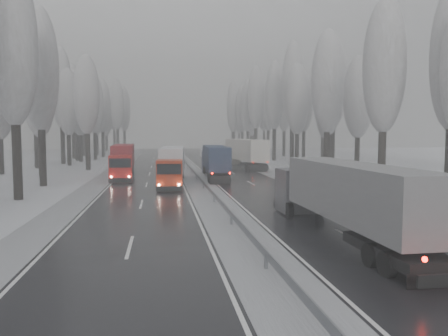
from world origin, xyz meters
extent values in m
plane|color=silver|center=(0.00, 0.00, 0.00)|extent=(260.00, 260.00, 0.00)
cube|color=black|center=(5.25, 30.00, 0.01)|extent=(7.50, 200.00, 0.03)
cube|color=black|center=(-5.25, 30.00, 0.01)|extent=(7.50, 200.00, 0.03)
cube|color=#ABADB3|center=(0.00, 30.00, 0.02)|extent=(3.00, 200.00, 0.04)
cube|color=#ABADB3|center=(10.20, 30.00, 0.02)|extent=(2.40, 200.00, 0.04)
cube|color=#ABADB3|center=(-10.20, 30.00, 0.02)|extent=(2.40, 200.00, 0.04)
cube|color=slate|center=(0.00, 30.00, 0.60)|extent=(0.06, 200.00, 0.32)
cube|color=slate|center=(0.00, -4.00, 0.30)|extent=(0.12, 0.12, 0.60)
cube|color=slate|center=(0.00, 28.00, 0.30)|extent=(0.12, 0.12, 0.60)
cube|color=slate|center=(0.00, 60.00, 0.30)|extent=(0.12, 0.12, 0.60)
cylinder|color=black|center=(15.04, 15.67, 2.80)|extent=(0.68, 0.68, 5.60)
ellipsoid|color=gray|center=(15.04, 15.67, 10.80)|extent=(3.60, 3.60, 11.45)
cylinder|color=black|center=(14.51, 27.03, 2.81)|extent=(0.68, 0.68, 5.62)
ellipsoid|color=gray|center=(14.51, 27.03, 10.84)|extent=(3.60, 3.60, 11.48)
cylinder|color=black|center=(20.02, 31.03, 2.47)|extent=(0.64, 0.64, 4.94)
ellipsoid|color=gray|center=(20.02, 31.03, 9.53)|extent=(3.60, 3.60, 10.09)
cylinder|color=black|center=(17.90, 35.17, 2.66)|extent=(0.66, 0.66, 5.32)
ellipsoid|color=gray|center=(17.90, 35.17, 10.27)|extent=(3.60, 3.60, 10.88)
cylinder|color=black|center=(20.12, 39.17, 3.16)|extent=(0.72, 0.72, 6.31)
ellipsoid|color=gray|center=(20.12, 39.17, 12.17)|extent=(3.60, 3.60, 12.90)
cylinder|color=black|center=(17.02, 45.60, 2.69)|extent=(0.67, 0.67, 5.38)
ellipsoid|color=gray|center=(17.02, 45.60, 10.37)|extent=(3.60, 3.60, 10.98)
cylinder|color=black|center=(23.31, 49.60, 2.30)|extent=(0.62, 0.62, 4.59)
ellipsoid|color=gray|center=(23.31, 49.60, 8.86)|extent=(3.60, 3.60, 9.39)
cylinder|color=black|center=(17.90, 51.02, 3.47)|extent=(0.76, 0.76, 6.95)
ellipsoid|color=gray|center=(17.90, 51.02, 13.40)|extent=(3.60, 3.60, 14.19)
cylinder|color=black|center=(24.81, 55.02, 3.30)|extent=(0.74, 0.74, 6.59)
ellipsoid|color=gray|center=(24.81, 55.02, 12.71)|extent=(3.60, 3.60, 13.46)
cylinder|color=black|center=(17.56, 61.27, 3.18)|extent=(0.72, 0.72, 6.37)
ellipsoid|color=gray|center=(17.56, 61.27, 12.28)|extent=(3.60, 3.60, 13.01)
cylinder|color=black|center=(24.72, 65.27, 2.99)|extent=(0.70, 0.70, 5.97)
ellipsoid|color=gray|center=(24.72, 65.27, 11.52)|extent=(3.60, 3.60, 12.20)
cylinder|color=black|center=(16.34, 71.95, 3.33)|extent=(0.74, 0.74, 6.65)
ellipsoid|color=gray|center=(16.34, 71.95, 12.83)|extent=(3.60, 3.60, 13.59)
cylinder|color=black|center=(23.71, 75.95, 3.07)|extent=(0.71, 0.71, 6.14)
ellipsoid|color=gray|center=(23.71, 75.95, 11.84)|extent=(3.60, 3.60, 12.54)
cylinder|color=black|center=(16.56, 81.70, 3.03)|extent=(0.71, 0.71, 6.05)
ellipsoid|color=gray|center=(16.56, 81.70, 11.68)|extent=(3.60, 3.60, 12.37)
cylinder|color=black|center=(22.48, 85.70, 3.15)|extent=(0.72, 0.72, 6.30)
ellipsoid|color=gray|center=(22.48, 85.70, 12.15)|extent=(3.60, 3.60, 12.87)
cylinder|color=black|center=(16.63, 89.21, 2.94)|extent=(0.70, 0.70, 5.88)
ellipsoid|color=gray|center=(16.63, 89.21, 11.33)|extent=(3.60, 3.60, 12.00)
cylinder|color=black|center=(19.77, 93.21, 2.43)|extent=(0.64, 0.64, 4.86)
ellipsoid|color=gray|center=(19.77, 93.21, 9.37)|extent=(3.60, 3.60, 9.92)
cylinder|color=black|center=(15.73, 96.32, 2.99)|extent=(0.70, 0.70, 5.98)
ellipsoid|color=gray|center=(15.73, 96.32, 11.53)|extent=(3.60, 3.60, 12.21)
cylinder|color=black|center=(24.94, 100.32, 3.09)|extent=(0.71, 0.71, 6.19)
ellipsoid|color=gray|center=(24.94, 100.32, 11.93)|extent=(3.60, 3.60, 12.64)
cylinder|color=black|center=(17.04, 106.16, 3.43)|extent=(0.75, 0.75, 6.86)
ellipsoid|color=gray|center=(17.04, 106.16, 13.22)|extent=(3.60, 3.60, 14.01)
cylinder|color=black|center=(24.02, 110.16, 2.77)|extent=(0.68, 0.68, 5.55)
ellipsoid|color=gray|center=(24.02, 110.16, 10.70)|extent=(3.60, 3.60, 11.33)
cylinder|color=black|center=(18.73, 116.73, 3.05)|extent=(0.71, 0.71, 6.09)
ellipsoid|color=gray|center=(18.73, 116.73, 11.75)|extent=(3.60, 3.60, 12.45)
cylinder|color=black|center=(21.55, 120.73, 2.74)|extent=(0.67, 0.67, 5.49)
ellipsoid|color=gray|center=(21.55, 120.73, 10.58)|extent=(3.60, 3.60, 11.21)
cylinder|color=black|center=(-14.71, 15.70, 3.07)|extent=(0.71, 0.71, 6.14)
ellipsoid|color=gray|center=(-14.71, 15.70, 11.85)|extent=(3.60, 3.60, 12.55)
cylinder|color=black|center=(-15.13, 24.57, 2.92)|extent=(0.69, 0.69, 5.83)
ellipsoid|color=gray|center=(-15.13, 24.57, 11.25)|extent=(3.60, 3.60, 11.92)
cylinder|color=black|center=(-17.75, 34.20, 2.52)|extent=(0.65, 0.65, 5.03)
ellipsoid|color=gray|center=(-17.75, 34.20, 9.70)|extent=(3.60, 3.60, 10.28)
cylinder|color=black|center=(-23.52, 38.20, 2.36)|extent=(0.63, 0.63, 4.73)
cylinder|color=black|center=(-13.94, 43.73, 2.72)|extent=(0.67, 0.67, 5.44)
ellipsoid|color=gray|center=(-13.94, 43.73, 10.49)|extent=(3.60, 3.60, 11.11)
cylinder|color=black|center=(-21.85, 47.73, 2.86)|extent=(0.69, 0.69, 5.72)
ellipsoid|color=gray|center=(-21.85, 47.73, 11.04)|extent=(3.60, 3.60, 11.69)
cylinder|color=black|center=(-18.26, 52.71, 2.61)|extent=(0.66, 0.66, 5.23)
ellipsoid|color=gray|center=(-18.26, 52.71, 10.08)|extent=(3.60, 3.60, 10.68)
cylinder|color=black|center=(-20.05, 56.71, 3.30)|extent=(0.74, 0.74, 6.60)
ellipsoid|color=gray|center=(-20.05, 56.71, 12.74)|extent=(3.60, 3.60, 13.49)
cylinder|color=black|center=(-18.16, 62.35, 2.58)|extent=(0.65, 0.65, 5.16)
ellipsoid|color=gray|center=(-18.16, 62.35, 9.95)|extent=(3.60, 3.60, 10.54)
cylinder|color=black|center=(-19.54, 66.35, 2.90)|extent=(0.69, 0.69, 5.79)
ellipsoid|color=gray|center=(-19.54, 66.35, 11.18)|extent=(3.60, 3.60, 11.84)
cylinder|color=black|center=(-16.58, 69.11, 2.82)|extent=(0.68, 0.68, 5.64)
ellipsoid|color=gray|center=(-16.58, 69.11, 10.89)|extent=(3.60, 3.60, 11.53)
cylinder|color=black|center=(-21.42, 73.11, 3.28)|extent=(0.73, 0.73, 6.56)
ellipsoid|color=gray|center=(-21.42, 73.11, 12.65)|extent=(3.60, 3.60, 13.40)
cylinder|color=black|center=(-16.33, 79.19, 2.90)|extent=(0.69, 0.69, 5.79)
ellipsoid|color=gray|center=(-16.33, 79.19, 11.17)|extent=(3.60, 3.60, 11.84)
cylinder|color=black|center=(-21.09, 83.19, 3.32)|extent=(0.74, 0.74, 6.65)
ellipsoid|color=gray|center=(-21.09, 83.19, 12.82)|extent=(3.60, 3.60, 13.58)
cylinder|color=black|center=(-18.93, 88.54, 2.56)|extent=(0.65, 0.65, 5.12)
ellipsoid|color=gray|center=(-18.93, 88.54, 9.88)|extent=(3.60, 3.60, 10.46)
cylinder|color=black|center=(-21.82, 92.54, 2.92)|extent=(0.69, 0.69, 5.84)
ellipsoid|color=gray|center=(-21.82, 92.54, 11.26)|extent=(3.60, 3.60, 11.92)
cylinder|color=black|center=(-15.07, 99.33, 3.34)|extent=(0.74, 0.74, 6.67)
ellipsoid|color=gray|center=(-15.07, 99.33, 12.87)|extent=(3.60, 3.60, 13.63)
cylinder|color=black|center=(-24.20, 103.33, 3.15)|extent=(0.72, 0.72, 6.31)
ellipsoid|color=gray|center=(-24.20, 103.33, 12.16)|extent=(3.60, 3.60, 12.88)
cylinder|color=black|center=(-14.05, 108.72, 3.14)|extent=(0.72, 0.72, 6.29)
ellipsoid|color=gray|center=(-14.05, 108.72, 12.12)|extent=(3.60, 3.60, 12.84)
cylinder|color=black|center=(-19.66, 112.72, 2.43)|extent=(0.64, 0.64, 4.86)
ellipsoid|color=gray|center=(-19.66, 112.72, 9.36)|extent=(3.60, 3.60, 9.92)
cylinder|color=black|center=(-17.56, 115.31, 3.31)|extent=(0.74, 0.74, 6.63)
ellipsoid|color=gray|center=(-17.56, 115.31, 12.78)|extent=(3.60, 3.60, 13.54)
cylinder|color=black|center=(-20.33, 119.31, 2.89)|extent=(0.69, 0.69, 5.79)
ellipsoid|color=gray|center=(-20.33, 119.31, 11.16)|extent=(3.60, 3.60, 11.82)
cube|color=#4B4B50|center=(4.71, 6.31, 1.48)|extent=(2.29, 2.38, 2.70)
cube|color=black|center=(4.69, 7.43, 2.11)|extent=(2.07, 0.13, 0.90)
cube|color=black|center=(4.69, 7.52, 0.40)|extent=(2.25, 0.18, 0.45)
cube|color=slate|center=(4.85, -0.70, 2.43)|extent=(2.53, 11.73, 2.52)
cube|color=black|center=(4.97, -6.58, 0.49)|extent=(2.07, 0.15, 0.40)
cube|color=black|center=(4.92, -3.93, 0.67)|extent=(2.08, 4.98, 0.40)
cube|color=black|center=(4.96, -6.09, 0.31)|extent=(2.07, 0.10, 0.54)
cylinder|color=black|center=(3.78, 5.57, 0.47)|extent=(0.33, 0.94, 0.93)
cylinder|color=black|center=(5.67, 5.61, 0.47)|extent=(0.33, 0.94, 0.93)
cylinder|color=black|center=(3.98, -4.31, 0.47)|extent=(0.33, 0.94, 0.93)
cylinder|color=black|center=(5.87, -4.27, 0.47)|extent=(0.33, 0.94, 0.93)
cylinder|color=black|center=(4.00, -5.48, 0.47)|extent=(0.33, 0.94, 0.93)
cylinder|color=black|center=(5.89, -5.44, 0.47)|extent=(0.33, 0.94, 0.93)
sphere|color=#FF0C05|center=(4.12, -6.66, 1.21)|extent=(0.18, 0.18, 0.18)
sphere|color=white|center=(3.83, 7.53, 0.76)|extent=(0.20, 0.20, 0.20)
sphere|color=white|center=(5.54, 7.57, 0.76)|extent=(0.20, 0.20, 0.20)
cube|color=#1D204A|center=(2.56, 36.09, 1.48)|extent=(2.34, 2.43, 2.69)
cube|color=black|center=(2.61, 37.21, 2.11)|extent=(2.06, 0.18, 0.90)
cube|color=black|center=(2.61, 37.30, 0.40)|extent=(2.25, 0.23, 0.45)
cube|color=#121A32|center=(2.25, 29.11, 2.42)|extent=(2.79, 11.74, 2.51)
cube|color=black|center=(2.00, 23.24, 0.49)|extent=(2.06, 0.20, 0.40)
cube|color=black|center=(2.11, 25.88, 0.67)|extent=(2.19, 5.01, 0.40)
cube|color=black|center=(2.02, 23.73, 0.31)|extent=(2.06, 0.14, 0.54)
cylinder|color=black|center=(1.59, 35.42, 0.47)|extent=(0.35, 0.95, 0.93)
cylinder|color=black|center=(3.47, 35.33, 0.47)|extent=(0.35, 0.95, 0.93)
cylinder|color=black|center=(1.16, 25.56, 0.47)|extent=(0.35, 0.95, 0.93)
cylinder|color=black|center=(3.04, 25.48, 0.47)|extent=(0.35, 0.95, 0.93)
cylinder|color=black|center=(1.10, 24.40, 0.47)|extent=(0.35, 0.95, 0.93)
cylinder|color=black|center=(2.99, 24.32, 0.47)|extent=(0.35, 0.95, 0.93)
sphere|color=#FF0C05|center=(1.14, 23.21, 1.21)|extent=(0.18, 0.18, 0.18)
sphere|color=#FF0C05|center=(2.84, 23.14, 1.21)|extent=(0.18, 0.18, 0.18)
sphere|color=white|center=(1.76, 37.37, 0.76)|extent=(0.20, 0.20, 0.20)
sphere|color=white|center=(3.46, 37.29, 0.76)|extent=(0.20, 0.20, 0.20)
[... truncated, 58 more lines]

